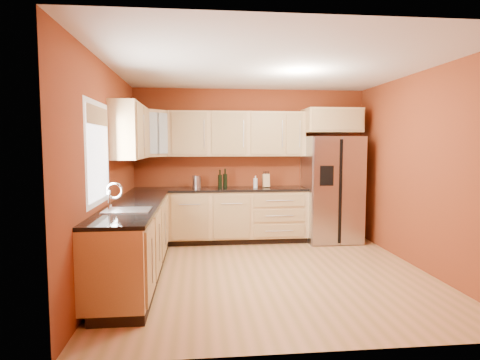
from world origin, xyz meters
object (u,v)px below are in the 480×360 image
object	(u,v)px
canister_left	(198,183)
knife_block	(266,181)
soap_dispenser	(255,182)
refrigerator	(332,189)
wine_bottle_a	(220,179)

from	to	relation	value
canister_left	knife_block	xyz separation A→B (m)	(1.16, 0.01, 0.02)
canister_left	soap_dispenser	world-z (taller)	soap_dispenser
refrigerator	wine_bottle_a	world-z (taller)	refrigerator
canister_left	soap_dispenser	bearing A→B (deg)	-3.25
refrigerator	wine_bottle_a	xyz separation A→B (m)	(-1.90, 0.06, 0.18)
refrigerator	wine_bottle_a	bearing A→B (deg)	178.09
canister_left	wine_bottle_a	world-z (taller)	wine_bottle_a
refrigerator	soap_dispenser	bearing A→B (deg)	177.57
wine_bottle_a	soap_dispenser	world-z (taller)	wine_bottle_a
soap_dispenser	wine_bottle_a	bearing A→B (deg)	179.22
refrigerator	knife_block	xyz separation A→B (m)	(-1.11, 0.12, 0.14)
canister_left	knife_block	bearing A→B (deg)	0.50
canister_left	refrigerator	bearing A→B (deg)	-2.78
knife_block	wine_bottle_a	bearing A→B (deg)	-177.66
knife_block	soap_dispenser	world-z (taller)	knife_block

